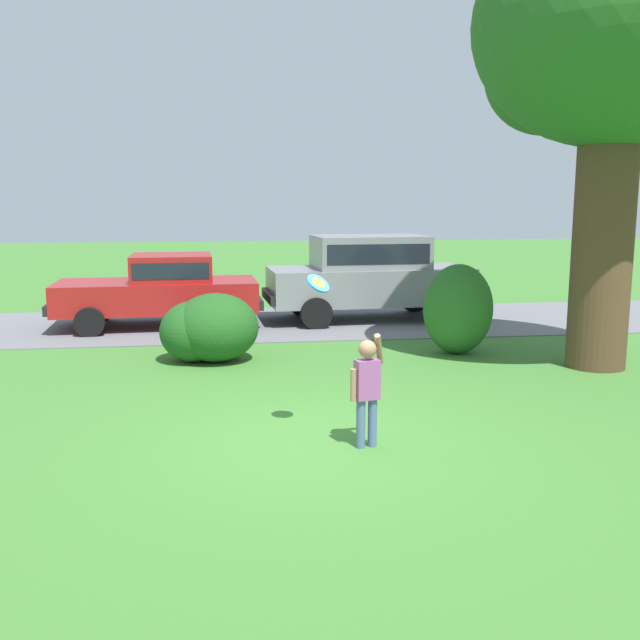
{
  "coord_description": "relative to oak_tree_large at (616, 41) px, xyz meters",
  "views": [
    {
      "loc": [
        -1.0,
        -7.69,
        2.71
      ],
      "look_at": [
        0.25,
        1.71,
        1.1
      ],
      "focal_mm": 39.83,
      "sensor_mm": 36.0,
      "label": 1
    }
  ],
  "objects": [
    {
      "name": "shrub_near_tree",
      "position": [
        -6.37,
        1.14,
        -4.57
      ],
      "size": [
        1.66,
        1.35,
        1.16
      ],
      "color": "#1E511C",
      "rests_on": "ground"
    },
    {
      "name": "child_thrower",
      "position": [
        -4.54,
        -3.38,
        -4.41
      ],
      "size": [
        0.42,
        0.32,
        1.29
      ],
      "color": "#4C608C",
      "rests_on": "ground"
    },
    {
      "name": "ground_plane",
      "position": [
        -5.04,
        -3.09,
        -5.13
      ],
      "size": [
        80.0,
        80.0,
        0.0
      ],
      "primitive_type": "plane",
      "color": "#3D752D"
    },
    {
      "name": "parked_suv",
      "position": [
        -2.83,
        4.91,
        -4.05
      ],
      "size": [
        4.79,
        2.3,
        1.92
      ],
      "color": "gray",
      "rests_on": "ground"
    },
    {
      "name": "frisbee",
      "position": [
        -5.02,
        -2.94,
        -3.34
      ],
      "size": [
        0.32,
        0.26,
        0.27
      ],
      "color": "#337FDB"
    },
    {
      "name": "parked_sedan",
      "position": [
        -7.41,
        4.65,
        -4.28
      ],
      "size": [
        4.48,
        2.25,
        1.56
      ],
      "color": "maroon",
      "rests_on": "ground"
    },
    {
      "name": "shrub_centre_left",
      "position": [
        -1.98,
        1.19,
        -4.33
      ],
      "size": [
        1.24,
        1.05,
        1.6
      ],
      "color": "#286023",
      "rests_on": "ground"
    },
    {
      "name": "driveway_strip",
      "position": [
        -5.04,
        4.74,
        -5.12
      ],
      "size": [
        28.0,
        4.4,
        0.02
      ],
      "primitive_type": "cube",
      "color": "slate",
      "rests_on": "ground"
    },
    {
      "name": "oak_tree_large",
      "position": [
        0.0,
        0.0,
        0.0
      ],
      "size": [
        4.43,
        4.38,
        7.22
      ],
      "color": "#513823",
      "rests_on": "ground"
    }
  ]
}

